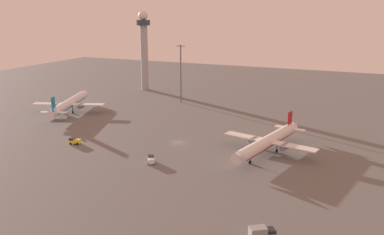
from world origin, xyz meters
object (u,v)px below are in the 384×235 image
at_px(catering_truck, 262,233).
at_px(airplane_near_gate, 69,104).
at_px(control_tower, 144,45).
at_px(airplane_taxiway_distant, 268,141).
at_px(baggage_tractor, 151,159).
at_px(cargo_loader, 75,141).
at_px(apron_light_east, 181,70).

bearing_deg(catering_truck, airplane_near_gate, -158.15).
bearing_deg(control_tower, airplane_taxiway_distant, -40.28).
relative_size(airplane_near_gate, baggage_tractor, 9.28).
bearing_deg(baggage_tractor, cargo_loader, 139.54).
distance_m(control_tower, catering_truck, 172.92).
height_order(airplane_near_gate, catering_truck, airplane_near_gate).
bearing_deg(baggage_tractor, apron_light_east, 77.00).
xyz_separation_m(control_tower, baggage_tractor, (63.34, -104.78, -25.43)).
xyz_separation_m(airplane_taxiway_distant, cargo_loader, (-66.25, -19.17, -2.99)).
xyz_separation_m(control_tower, catering_truck, (106.57, -133.85, -25.03)).
bearing_deg(control_tower, apron_light_east, -32.94).
bearing_deg(catering_truck, apron_light_east, 177.09).
distance_m(control_tower, baggage_tractor, 125.05).
distance_m(control_tower, cargo_loader, 106.90).
relative_size(airplane_taxiway_distant, airplane_near_gate, 1.01).
bearing_deg(apron_light_east, cargo_loader, -94.41).
bearing_deg(catering_truck, cargo_loader, -149.42).
height_order(airplane_taxiway_distant, apron_light_east, apron_light_east).
distance_m(control_tower, apron_light_east, 42.58).
bearing_deg(airplane_taxiway_distant, airplane_near_gate, 2.85).
height_order(control_tower, airplane_taxiway_distant, control_tower).
xyz_separation_m(baggage_tractor, cargo_loader, (-34.51, 5.04, 0.00)).
xyz_separation_m(airplane_taxiway_distant, baggage_tractor, (-31.74, -24.21, -2.99)).
xyz_separation_m(airplane_taxiway_distant, apron_light_east, (-60.30, 58.04, 12.66)).
height_order(catering_truck, baggage_tractor, catering_truck).
bearing_deg(cargo_loader, airplane_taxiway_distant, -88.03).
height_order(baggage_tractor, apron_light_east, apron_light_east).
bearing_deg(baggage_tractor, catering_truck, -66.07).
relative_size(control_tower, catering_truck, 7.81).
height_order(baggage_tractor, cargo_loader, same).
distance_m(catering_truck, baggage_tractor, 52.10).
relative_size(airplane_taxiway_distant, catering_truck, 7.15).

